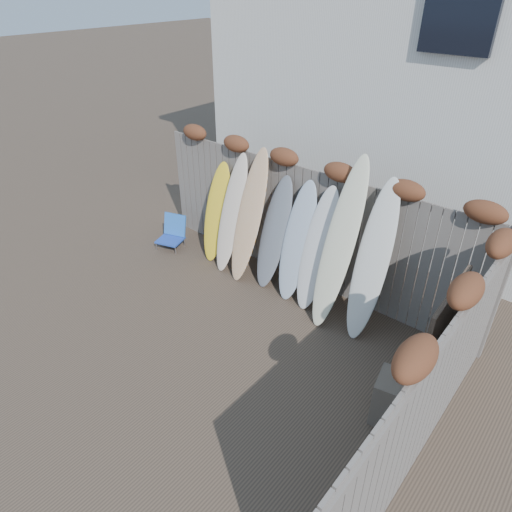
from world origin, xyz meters
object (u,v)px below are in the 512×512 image
Objects in this scene: lattice_panel at (436,353)px; beach_chair at (173,232)px; surfboard_0 at (217,213)px; wooden_crate at (398,401)px.

beach_chair is at bearing 170.92° from lattice_panel.
lattice_panel reaches higher than surfboard_0.
wooden_crate is 4.45m from surfboard_0.
surfboard_0 is at bearing 165.51° from lattice_panel.
wooden_crate is at bearing -115.09° from lattice_panel.
wooden_crate is (5.12, -1.06, 0.03)m from beach_chair.
beach_chair is at bearing 168.35° from wooden_crate.
lattice_panel is (0.17, 0.40, 0.57)m from wooden_crate.
lattice_panel is at bearing 66.94° from wooden_crate.
lattice_panel is at bearing -18.37° from surfboard_0.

